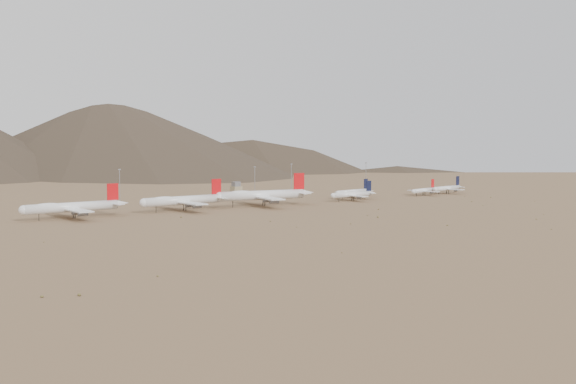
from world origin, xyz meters
TOP-DOWN VIEW (x-y plane):
  - ground at (0.00, 0.00)m, footprint 3000.00×3000.00m
  - widebody_west at (-141.04, 36.90)m, footprint 68.12×52.20m
  - widebody_centre at (-66.45, 35.61)m, footprint 69.34×53.13m
  - widebody_east at (-5.49, 29.44)m, footprint 77.85×60.90m
  - narrowbody_a at (76.24, 21.02)m, footprint 46.44×33.26m
  - narrowbody_b at (95.03, 40.49)m, footprint 45.99×33.41m
  - narrowbody_c at (161.36, 21.42)m, footprint 40.91×29.93m
  - narrowbody_d at (193.20, 21.25)m, footprint 45.92×33.26m
  - control_tower at (30.00, 120.00)m, footprint 8.00×8.00m
  - mast_west at (-75.50, 121.52)m, footprint 2.00×0.60m
  - mast_centre at (37.07, 101.49)m, footprint 2.00×0.60m
  - mast_east at (106.66, 140.41)m, footprint 2.00×0.60m
  - mast_far_east at (191.94, 125.23)m, footprint 2.00×0.60m
  - desert_scrub at (-4.64, -85.70)m, footprint 404.31×167.82m

SIDE VIEW (x-z plane):
  - ground at x=0.00m, z-range 0.00..0.00m
  - desert_scrub at x=-4.64m, z-range -0.14..0.81m
  - narrowbody_c at x=161.36m, z-range -2.39..11.24m
  - narrowbody_d at x=193.20m, z-range -2.66..12.52m
  - narrowbody_b at x=95.03m, z-range -2.67..12.56m
  - narrowbody_a at x=76.24m, z-range -2.69..12.63m
  - control_tower at x=30.00m, z-range -0.68..11.32m
  - widebody_west at x=-141.04m, z-range -3.14..17.08m
  - widebody_centre at x=-66.45m, z-range -3.20..17.39m
  - widebody_east at x=-5.49m, z-range -3.62..19.72m
  - mast_west at x=-75.50m, z-range 1.35..27.05m
  - mast_centre at x=37.07m, z-range 1.35..27.05m
  - mast_east at x=106.66m, z-range 1.35..27.05m
  - mast_far_east at x=191.94m, z-range 1.35..27.05m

